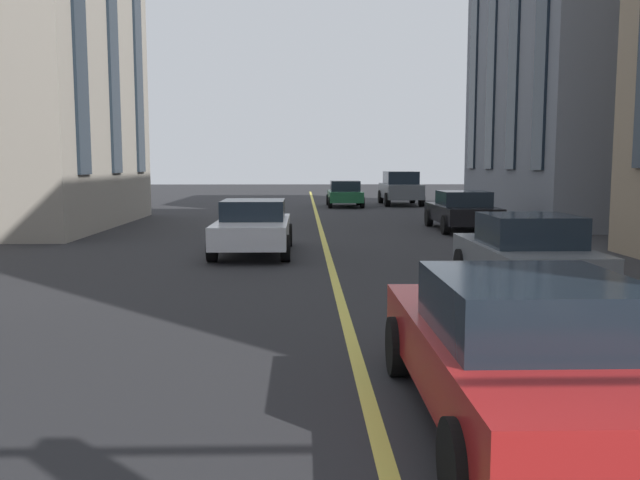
% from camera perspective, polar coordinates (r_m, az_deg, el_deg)
% --- Properties ---
extents(lane_centre_line, '(80.00, 0.16, 0.01)m').
position_cam_1_polar(lane_centre_line, '(15.83, 0.82, -1.80)').
color(lane_centre_line, '#D8C64C').
rests_on(lane_centre_line, ground_plane).
extents(car_grey_parked_a, '(3.90, 1.89, 1.40)m').
position_cam_1_polar(car_grey_parked_a, '(12.61, 17.23, -1.04)').
color(car_grey_parked_a, slate).
rests_on(car_grey_parked_a, ground_plane).
extents(car_white_trailing, '(4.40, 1.95, 1.37)m').
position_cam_1_polar(car_white_trailing, '(17.21, -5.74, 1.18)').
color(car_white_trailing, silver).
rests_on(car_white_trailing, ground_plane).
extents(car_red_parked_b, '(4.40, 1.95, 1.37)m').
position_cam_1_polar(car_red_parked_b, '(6.08, 17.08, -8.96)').
color(car_red_parked_b, '#B21E1E').
rests_on(car_red_parked_b, ground_plane).
extents(car_grey_oncoming, '(4.70, 2.14, 1.88)m').
position_cam_1_polar(car_grey_oncoming, '(37.93, 6.92, 4.48)').
color(car_grey_oncoming, slate).
rests_on(car_grey_oncoming, ground_plane).
extents(car_green_far, '(3.90, 1.89, 1.40)m').
position_cam_1_polar(car_green_far, '(35.98, 2.14, 3.98)').
color(car_green_far, '#1E6038').
rests_on(car_green_far, ground_plane).
extents(car_black_near, '(4.40, 1.95, 1.37)m').
position_cam_1_polar(car_black_near, '(23.61, 12.07, 2.52)').
color(car_black_near, black).
rests_on(car_black_near, ground_plane).
extents(building_right_near, '(12.02, 8.51, 14.93)m').
position_cam_1_polar(building_right_near, '(30.44, 23.35, 15.79)').
color(building_right_near, slate).
rests_on(building_right_near, ground_plane).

